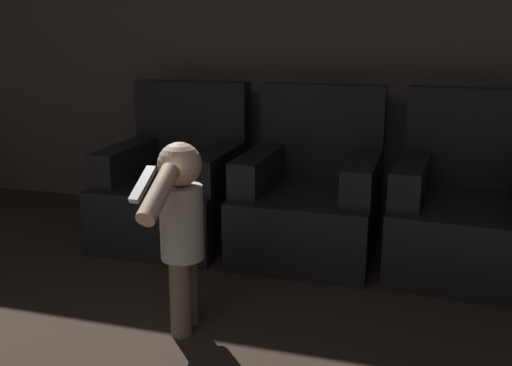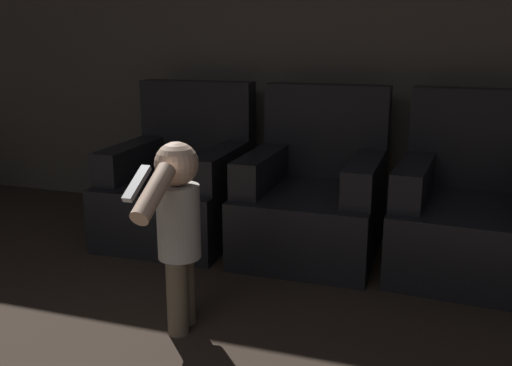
# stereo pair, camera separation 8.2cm
# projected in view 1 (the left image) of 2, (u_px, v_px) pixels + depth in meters

# --- Properties ---
(wall_back) EXTENTS (8.40, 0.05, 2.60)m
(wall_back) POSITION_uv_depth(u_px,v_px,m) (299.00, 27.00, 3.79)
(wall_back) COLOR #51493F
(wall_back) RESTS_ON ground_plane
(armchair_left) EXTENTS (0.78, 0.90, 0.95)m
(armchair_left) POSITION_uv_depth(u_px,v_px,m) (177.00, 186.00, 3.62)
(armchair_left) COLOR black
(armchair_left) RESTS_ON ground_plane
(armchair_middle) EXTENTS (0.77, 0.89, 0.95)m
(armchair_middle) POSITION_uv_depth(u_px,v_px,m) (312.00, 197.00, 3.38)
(armchair_middle) COLOR black
(armchair_middle) RESTS_ON ground_plane
(armchair_right) EXTENTS (0.82, 0.94, 0.95)m
(armchair_right) POSITION_uv_depth(u_px,v_px,m) (467.00, 209.00, 3.13)
(armchair_right) COLOR black
(armchair_right) RESTS_ON ground_plane
(person_toddler) EXTENTS (0.18, 0.57, 0.83)m
(person_toddler) POSITION_uv_depth(u_px,v_px,m) (181.00, 223.00, 2.36)
(person_toddler) COLOR brown
(person_toddler) RESTS_ON ground_plane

